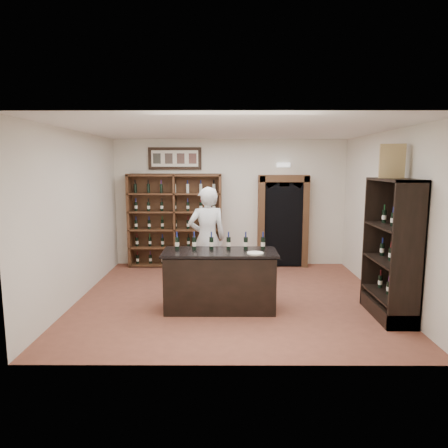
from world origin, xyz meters
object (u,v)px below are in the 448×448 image
(counter_bottle_0, at_px, (177,243))
(wine_shelf, at_px, (175,220))
(wine_crate, at_px, (392,161))
(shopkeeper, at_px, (207,239))
(side_cabinet, at_px, (392,270))
(tasting_counter, at_px, (220,281))

(counter_bottle_0, bearing_deg, wine_shelf, 97.72)
(counter_bottle_0, relative_size, wine_crate, 0.57)
(counter_bottle_0, xyz_separation_m, shopkeeper, (0.46, 0.99, -0.11))
(shopkeeper, height_order, wine_crate, wine_crate)
(counter_bottle_0, xyz_separation_m, side_cabinet, (3.44, -0.43, -0.35))
(side_cabinet, bearing_deg, tasting_counter, 173.72)
(counter_bottle_0, xyz_separation_m, wine_crate, (3.40, -0.29, 1.36))
(wine_shelf, relative_size, wine_crate, 4.19)
(wine_shelf, height_order, side_cabinet, same)
(wine_shelf, xyz_separation_m, shopkeeper, (0.84, -1.82, -0.10))
(side_cabinet, xyz_separation_m, shopkeeper, (-2.98, 1.42, 0.24))
(shopkeeper, bearing_deg, wine_shelf, -76.10)
(wine_shelf, distance_m, side_cabinet, 5.02)
(shopkeeper, relative_size, wine_crate, 3.80)
(wine_shelf, xyz_separation_m, tasting_counter, (1.10, -2.93, -0.61))
(counter_bottle_0, distance_m, shopkeeper, 1.10)
(counter_bottle_0, bearing_deg, side_cabinet, -7.11)
(side_cabinet, xyz_separation_m, wine_crate, (-0.05, 0.14, 1.71))
(shopkeeper, xyz_separation_m, wine_crate, (2.94, -1.27, 1.47))
(wine_shelf, distance_m, wine_crate, 5.07)
(wine_shelf, height_order, tasting_counter, wine_shelf)
(tasting_counter, xyz_separation_m, wine_crate, (2.68, -0.16, 1.97))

